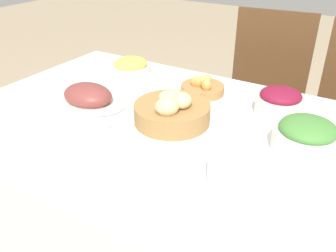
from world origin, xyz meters
The scene contains 14 objects.
dining_table centered at (0.00, 0.00, 0.38)m, with size 1.71×1.03×0.76m.
chair_far_center centered at (0.02, 0.87, 0.53)m, with size 0.46×0.46×0.99m.
bread_basket centered at (-0.07, 0.02, 0.80)m, with size 0.27×0.27×0.12m.
egg_basket centered at (-0.09, 0.30, 0.78)m, with size 0.18×0.18×0.08m.
ham_platter centered at (-0.43, -0.02, 0.78)m, with size 0.32×0.22×0.09m.
beet_salad_bowl centered at (0.24, 0.27, 0.80)m, with size 0.18×0.18×0.10m.
pineapple_bowl centered at (-0.47, 0.32, 0.79)m, with size 0.18×0.18×0.08m.
green_salad_bowl centered at (0.38, 0.07, 0.81)m, with size 0.20×0.20×0.11m.
dinner_plate centered at (-0.02, -0.35, 0.76)m, with size 0.23×0.23×0.01m.
fork centered at (-0.16, -0.35, 0.76)m, with size 0.02×0.19×0.00m.
knife centered at (0.12, -0.35, 0.76)m, with size 0.02×0.19×0.00m.
spoon centered at (0.15, -0.35, 0.76)m, with size 0.02×0.19×0.00m.
drinking_cup centered at (0.22, -0.22, 0.80)m, with size 0.07×0.07×0.09m.
butter_dish centered at (-0.27, -0.18, 0.77)m, with size 0.10×0.06×0.03m.
Camera 1 is at (0.50, -0.94, 1.36)m, focal length 38.00 mm.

